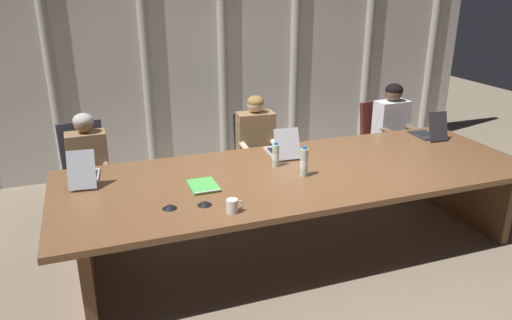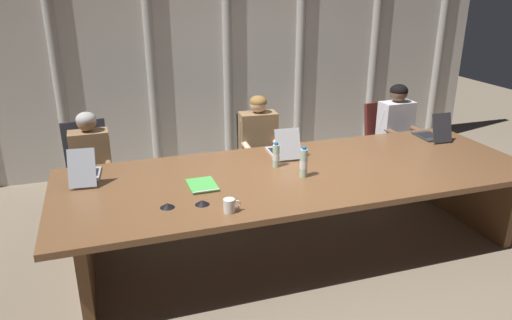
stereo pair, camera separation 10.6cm
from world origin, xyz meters
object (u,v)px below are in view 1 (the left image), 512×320
laptop_left_end (85,174)px  coffee_mug_near (233,206)px  spiral_notepad (203,186)px  conference_mic_middle (170,206)px  office_chair_left_end (90,186)px  water_bottle_secondary (304,163)px  laptop_center (429,132)px  office_chair_left_mid (256,166)px  laptop_left_mid (282,149)px  water_bottle_primary (276,156)px  person_left_mid (257,144)px  person_center (395,127)px  office_chair_center (382,149)px  person_left_end (89,165)px  conference_mic_left_side (205,203)px

laptop_left_end → coffee_mug_near: size_ratio=3.65×
spiral_notepad → coffee_mug_near: bearing=-80.7°
laptop_left_end → conference_mic_middle: size_ratio=4.41×
office_chair_left_end → water_bottle_secondary: bearing=43.7°
office_chair_left_end → coffee_mug_near: (0.97, -1.78, 0.43)m
laptop_center → office_chair_left_mid: 1.90m
laptop_center → spiral_notepad: laptop_center is taller
laptop_center → spiral_notepad: (-2.57, -0.46, -0.05)m
laptop_left_end → laptop_left_mid: (1.79, 0.04, -0.00)m
water_bottle_primary → person_left_mid: bearing=80.7°
water_bottle_primary → laptop_left_end: bearing=172.3°
laptop_left_mid → person_center: bearing=-66.9°
laptop_left_mid → water_bottle_secondary: 0.56m
office_chair_center → person_center: person_center is taller
coffee_mug_near → spiral_notepad: size_ratio=0.43×
person_left_end → coffee_mug_near: 1.88m
person_left_end → conference_mic_middle: size_ratio=10.36×
laptop_left_end → laptop_center: 3.46m
laptop_center → person_center: size_ratio=0.34×
laptop_center → water_bottle_secondary: size_ratio=1.51×
spiral_notepad → conference_mic_left_side: bearing=-102.9°
laptop_center → office_chair_center: size_ratio=0.44×
person_left_end → person_center: person_center is taller
laptop_left_mid → water_bottle_primary: (-0.17, -0.26, 0.05)m
spiral_notepad → office_chair_left_mid: bearing=53.5°
coffee_mug_near → conference_mic_middle: (-0.42, 0.22, -0.03)m
laptop_left_mid → conference_mic_left_side: bearing=133.9°
office_chair_left_mid → person_center: size_ratio=0.77×
person_left_end → water_bottle_secondary: 2.09m
coffee_mug_near → spiral_notepad: (-0.09, 0.52, -0.04)m
office_chair_left_end → person_center: person_center is taller
conference_mic_left_side → person_left_mid: bearing=56.8°
laptop_left_end → office_chair_left_mid: (1.80, 0.80, -0.46)m
person_center → conference_mic_middle: bearing=-66.6°
laptop_left_mid → office_chair_left_mid: laptop_left_mid is taller
conference_mic_middle → person_center: bearing=25.6°
laptop_left_mid → conference_mic_left_side: laptop_left_mid is taller
water_bottle_secondary → conference_mic_middle: 1.22m
office_chair_left_mid → coffee_mug_near: (-0.82, -1.77, 0.45)m
laptop_left_end → water_bottle_secondary: bearing=-100.7°
office_chair_left_mid → office_chair_left_end: bearing=-83.6°
office_chair_center → water_bottle_primary: bearing=-70.6°
laptop_left_end → spiral_notepad: size_ratio=1.57×
conference_mic_middle → spiral_notepad: 0.45m
laptop_center → spiral_notepad: bearing=102.1°
person_left_mid → water_bottle_primary: 0.90m
laptop_left_end → water_bottle_primary: bearing=-92.0°
laptop_left_end → laptop_center: bearing=-84.1°
office_chair_left_end → person_center: (3.49, -0.16, 0.31)m
office_chair_left_end → spiral_notepad: bearing=26.0°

